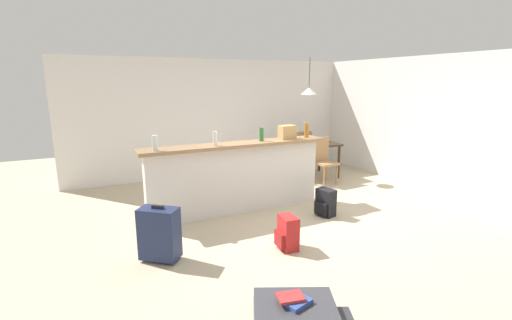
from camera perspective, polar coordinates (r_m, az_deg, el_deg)
The scene contains 19 objects.
ground_plane at distance 5.62m, azimuth 6.00°, elevation -9.05°, with size 13.00×13.00×0.05m, color #BCAD8E.
wall_back at distance 8.00m, azimuth -5.59°, elevation 6.83°, with size 6.60×0.10×2.50m, color silver.
wall_right at distance 7.56m, azimuth 24.98°, elevation 5.40°, with size 0.10×6.00×2.50m, color silver.
partition_half_wall at distance 5.57m, azimuth -3.01°, elevation -3.16°, with size 2.80×0.20×1.06m, color silver.
bar_countertop at distance 5.45m, azimuth -3.08°, elevation 2.45°, with size 2.96×0.40×0.05m, color #93704C.
bottle_clear at distance 5.01m, azimuth -15.84°, elevation 2.62°, with size 0.08×0.08×0.21m, color silver.
bottle_white at distance 5.24m, azimuth -6.56°, elevation 3.42°, with size 0.07×0.07×0.21m, color silver.
bottle_green at distance 5.62m, azimuth 0.88°, elevation 4.14°, with size 0.07×0.07×0.21m, color #2D6B38.
bottle_amber at distance 6.04m, azimuth 8.07°, elevation 4.74°, with size 0.07×0.07×0.24m, color #9E661E.
grocery_bag at distance 5.86m, azimuth 5.00°, elevation 4.46°, with size 0.26×0.18×0.22m, color tan.
dining_table at distance 7.70m, azimuth 8.75°, elevation 1.98°, with size 1.10×0.80×0.74m.
dining_chair_near_partition at distance 7.29m, azimuth 10.69°, elevation 0.28°, with size 0.42×0.42×0.93m.
dining_chair_far_side at distance 8.20m, azimuth 7.23°, elevation 1.74°, with size 0.41×0.41×0.93m.
pendant_lamp at distance 7.52m, azimuth 8.47°, elevation 10.86°, with size 0.34×0.34×0.78m.
suitcase_flat_charcoal at distance 3.28m, azimuth 6.22°, elevation -23.40°, with size 0.89×0.74×0.22m.
suitcase_upright_navy at distance 4.30m, azimuth -15.17°, elevation -11.25°, with size 0.49×0.47×0.67m.
backpack_red at distance 4.50m, azimuth 5.05°, elevation -11.56°, with size 0.27×0.30×0.42m.
backpack_black at distance 5.62m, azimuth 11.02°, elevation -6.75°, with size 0.29×0.31×0.42m.
book_stack at distance 3.20m, azimuth 6.17°, elevation -21.35°, with size 0.29×0.25×0.06m.
Camera 1 is at (-2.83, -4.40, 2.03)m, focal length 25.04 mm.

